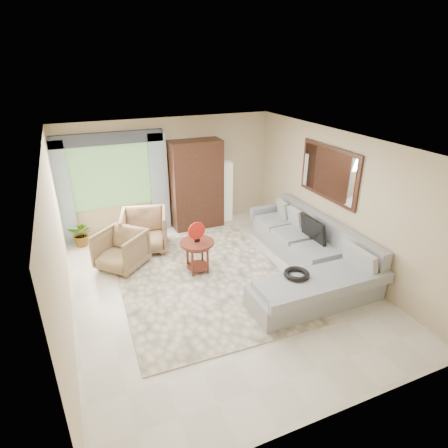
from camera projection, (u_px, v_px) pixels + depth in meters
name	position (u px, v px, depth m)	size (l,w,h in m)	color
ground	(219.00, 286.00, 6.81)	(6.00, 6.00, 0.00)	silver
area_rug	(203.00, 278.00, 7.03)	(3.00, 4.00, 0.02)	#F6E4C2
sectional_sofa	(308.00, 258.00, 7.18)	(2.30, 3.46, 0.90)	#A9ABB1
tv_screen	(313.00, 229.00, 7.34)	(0.06, 0.74, 0.48)	black
garden_hose	(297.00, 274.00, 6.15)	(0.43, 0.43, 0.09)	black
coffee_table	(197.00, 256.00, 7.13)	(0.65, 0.65, 0.65)	#512115
red_disc	(197.00, 231.00, 6.91)	(0.34, 0.34, 0.03)	red
armchair_left	(121.00, 250.00, 7.27)	(0.82, 0.84, 0.77)	#987853
armchair_right	(145.00, 231.00, 7.96)	(0.93, 0.95, 0.87)	#9E8156
potted_plant	(82.00, 234.00, 8.18)	(0.51, 0.44, 0.56)	#999999
armoire	(196.00, 185.00, 8.86)	(1.20, 0.55, 2.10)	#321710
floor_lamp	(226.00, 192.00, 9.32)	(0.24, 0.24, 1.50)	silver
window	(111.00, 177.00, 8.25)	(1.80, 0.04, 1.40)	#669E59
curtain_left	(62.00, 195.00, 7.90)	(0.40, 0.08, 2.30)	#9EB7CC
curtain_right	(159.00, 183.00, 8.65)	(0.40, 0.08, 2.30)	#9EB7CC
valance	(106.00, 139.00, 7.84)	(2.40, 0.12, 0.26)	#1E232D
wall_mirror	(329.00, 173.00, 7.27)	(0.05, 1.70, 1.05)	black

